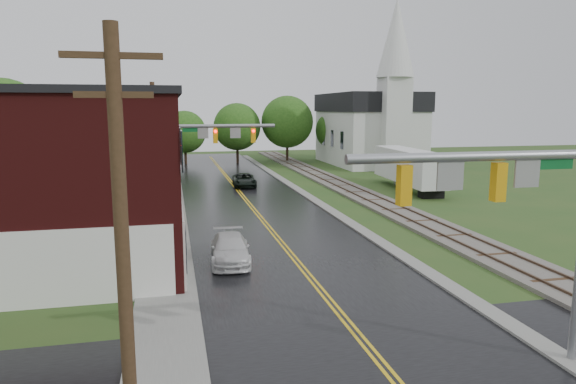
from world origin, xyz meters
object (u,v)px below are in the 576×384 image
object	(u,v)px
utility_pole_a	(123,252)
semi_trailer	(409,166)
utility_pole_c	(161,135)
traffic_signal_near	(521,200)
traffic_signal_far	(205,143)
church	(372,121)
tree_left_e	(141,134)
utility_pole_b	(155,154)
brick_building	(21,182)
tree_left_c	(81,141)
tree_left_b	(5,132)
pickup_white	(230,249)
suv_dark	(244,180)

from	to	relation	value
utility_pole_a	semi_trailer	world-z (taller)	utility_pole_a
utility_pole_c	traffic_signal_near	bearing A→B (deg)	-76.26
traffic_signal_far	church	bearing A→B (deg)	48.73
tree_left_e	semi_trailer	xyz separation A→B (m)	(24.22, -12.85, -2.61)
utility_pole_b	tree_left_e	bearing A→B (deg)	94.90
brick_building	utility_pole_a	world-z (taller)	utility_pole_a
church	tree_left_c	distance (m)	36.59
utility_pole_a	utility_pole_c	distance (m)	44.00
tree_left_b	tree_left_c	bearing A→B (deg)	63.44
brick_building	utility_pole_a	bearing A→B (deg)	-69.25
church	pickup_white	distance (m)	46.10
traffic_signal_far	tree_left_b	world-z (taller)	tree_left_b
tree_left_b	tree_left_e	size ratio (longest dim) A/B	1.19
utility_pole_a	utility_pole_b	bearing A→B (deg)	90.00
tree_left_e	suv_dark	distance (m)	13.03
utility_pole_b	tree_left_e	xyz separation A→B (m)	(-2.05, 23.90, 0.09)
suv_dark	pickup_white	xyz separation A→B (m)	(-4.08, -24.06, 0.02)
brick_building	tree_left_b	xyz separation A→B (m)	(-5.36, 16.90, 1.57)
utility_pole_c	brick_building	bearing A→B (deg)	-101.09
utility_pole_c	traffic_signal_far	bearing A→B (deg)	-78.91
tree_left_c	brick_building	bearing A→B (deg)	-86.86
utility_pole_b	suv_dark	distance (m)	18.47
traffic_signal_far	tree_left_c	world-z (taller)	tree_left_c
utility_pole_b	suv_dark	size ratio (longest dim) A/B	1.98
traffic_signal_far	pickup_white	xyz separation A→B (m)	(0.27, -12.76, -4.32)
traffic_signal_far	utility_pole_c	distance (m)	17.33
utility_pole_b	utility_pole_c	xyz separation A→B (m)	(0.00, 22.00, 0.00)
tree_left_c	suv_dark	bearing A→B (deg)	-6.21
tree_left_e	church	bearing A→B (deg)	15.20
utility_pole_b	semi_trailer	xyz separation A→B (m)	(22.17, 11.04, -2.51)
traffic_signal_far	tree_left_e	world-z (taller)	tree_left_e
utility_pole_a	semi_trailer	distance (m)	39.87
tree_left_e	tree_left_c	bearing A→B (deg)	-129.81
church	utility_pole_a	bearing A→B (deg)	-116.51
utility_pole_c	suv_dark	size ratio (longest dim) A/B	1.98
utility_pole_c	utility_pole_b	bearing A→B (deg)	-90.00
utility_pole_b	utility_pole_a	bearing A→B (deg)	-90.00
tree_left_b	tree_left_c	world-z (taller)	tree_left_b
traffic_signal_near	pickup_white	bearing A→B (deg)	118.60
church	suv_dark	bearing A→B (deg)	-141.08
utility_pole_a	tree_left_b	bearing A→B (deg)	109.10
church	pickup_white	xyz separation A→B (m)	(-23.20, -39.50, -5.18)
church	semi_trailer	distance (m)	21.51
tree_left_e	pickup_white	size ratio (longest dim) A/B	1.80
utility_pole_a	tree_left_c	size ratio (longest dim) A/B	1.18
utility_pole_b	brick_building	bearing A→B (deg)	-129.07
semi_trailer	pickup_white	bearing A→B (deg)	-134.64
church	tree_left_c	world-z (taller)	church
traffic_signal_near	suv_dark	distance (m)	36.65
church	tree_left_e	size ratio (longest dim) A/B	2.45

